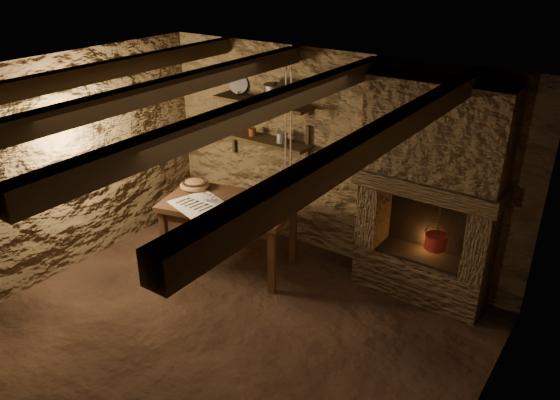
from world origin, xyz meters
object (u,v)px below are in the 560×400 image
Objects in this scene: wooden_bowl at (195,185)px; red_pot at (436,241)px; iron_stockpot at (275,95)px; work_table at (230,232)px; stoneware_jug at (282,191)px.

red_pot reaches higher than wooden_bowl.
wooden_bowl is 2.76m from red_pot.
wooden_bowl is 1.33× the size of iron_stockpot.
wooden_bowl reaches higher than work_table.
stoneware_jug reaches higher than wooden_bowl.
work_table is 2.25m from red_pot.
stoneware_jug is 1.65m from red_pot.
iron_stockpot is (-0.50, 0.60, 0.84)m from stoneware_jug.
wooden_bowl is at bearing 158.60° from work_table.
red_pot is (2.69, 0.61, -0.15)m from wooden_bowl.
iron_stockpot is at bearing 152.43° from stoneware_jug.
iron_stockpot is at bearing 48.55° from wooden_bowl.
iron_stockpot is at bearing 176.65° from red_pot.
iron_stockpot is (0.08, 0.79, 1.43)m from work_table.
work_table is at bearing -6.72° from wooden_bowl.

